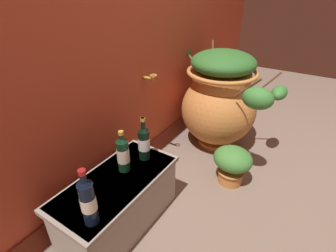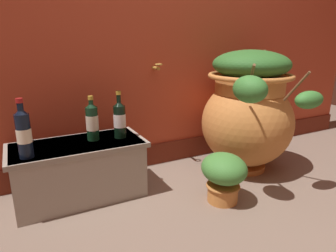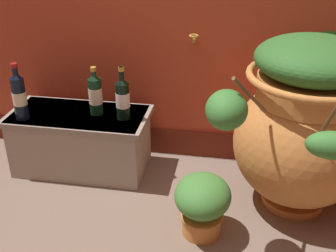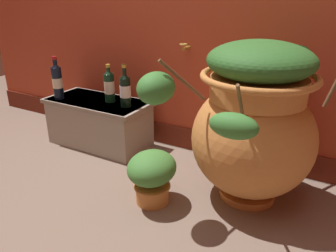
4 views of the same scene
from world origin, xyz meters
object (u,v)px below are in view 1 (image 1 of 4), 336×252
object	(u,v)px
terracotta_urn	(219,99)
wine_bottle_right	(88,200)
wine_bottle_left	(123,153)
potted_shrub	(232,163)
wine_bottle_middle	(144,142)

from	to	relation	value
terracotta_urn	wine_bottle_right	world-z (taller)	terracotta_urn
wine_bottle_left	potted_shrub	distance (m)	0.91
terracotta_urn	wine_bottle_left	bearing A→B (deg)	172.06
wine_bottle_middle	potted_shrub	bearing A→B (deg)	-42.34
terracotta_urn	wine_bottle_middle	size ratio (longest dim) A/B	3.62
wine_bottle_middle	potted_shrub	world-z (taller)	wine_bottle_middle
wine_bottle_left	potted_shrub	xyz separation A→B (m)	(0.69, -0.50, -0.32)
wine_bottle_left	wine_bottle_right	bearing A→B (deg)	-161.45
wine_bottle_left	wine_bottle_right	distance (m)	0.43
wine_bottle_middle	wine_bottle_right	distance (m)	0.59
terracotta_urn	wine_bottle_middle	world-z (taller)	terracotta_urn
wine_bottle_middle	wine_bottle_right	xyz separation A→B (m)	(-0.58, -0.10, 0.02)
wine_bottle_left	potted_shrub	bearing A→B (deg)	-36.09
wine_bottle_right	potted_shrub	xyz separation A→B (m)	(1.09, -0.37, -0.34)
terracotta_urn	wine_bottle_middle	bearing A→B (deg)	172.54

